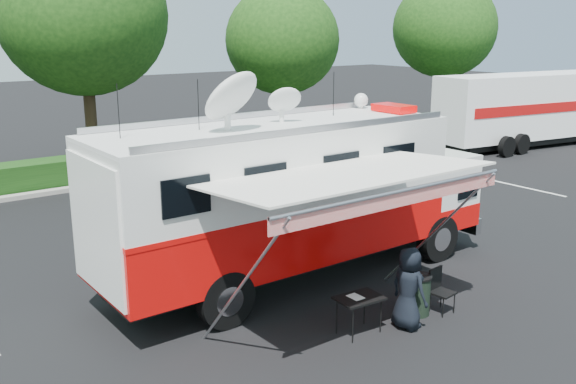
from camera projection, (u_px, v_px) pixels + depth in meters
The scene contains 10 objects.
ground_plane at pixel (301, 276), 14.71m from camera, with size 120.00×120.00×0.00m, color black.
back_border at pixel (116, 41), 24.13m from camera, with size 60.00×6.14×8.87m.
stall_lines at pixel (216, 246), 16.75m from camera, with size 24.12×5.50×0.01m.
command_truck at pixel (299, 195), 14.17m from camera, with size 9.50×2.61×4.56m.
awning at pixel (354, 180), 11.33m from camera, with size 5.18×2.68×3.13m.
person at pixel (407, 327), 12.24m from camera, with size 0.78×0.51×1.59m, color black.
folding_table at pixel (359, 299), 11.83m from camera, with size 0.90×0.67×0.73m.
folding_chair at pixel (439, 286), 12.82m from camera, with size 0.47×0.49×0.89m.
trash_bin at pixel (417, 294), 12.71m from camera, with size 0.54×0.54×0.82m.
semi_trailer at pixel (537, 108), 30.55m from camera, with size 11.27×4.06×3.40m.
Camera 1 is at (-8.46, -10.85, 5.57)m, focal length 40.00 mm.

